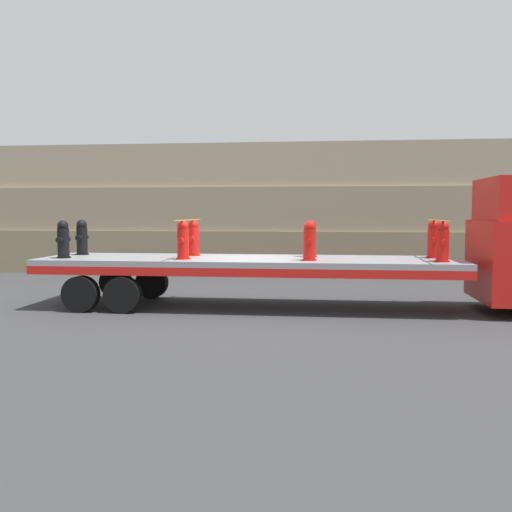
{
  "coord_description": "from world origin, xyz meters",
  "views": [
    {
      "loc": [
        1.84,
        -13.88,
        2.37
      ],
      "look_at": [
        0.19,
        0.0,
        1.28
      ],
      "focal_mm": 40.0,
      "sensor_mm": 36.0,
      "label": 1
    }
  ],
  "objects_px": {
    "fire_hydrant_red_far_1": "(193,238)",
    "fire_hydrant_red_far_2": "(310,239)",
    "fire_hydrant_black_far_0": "(82,238)",
    "fire_hydrant_red_near_3": "(443,242)",
    "fire_hydrant_red_near_1": "(183,240)",
    "fire_hydrant_red_near_2": "(309,241)",
    "fire_hydrant_red_far_3": "(433,240)",
    "flatbed_trailer": "(224,266)",
    "fire_hydrant_black_near_0": "(63,240)"
  },
  "relations": [
    {
      "from": "fire_hydrant_red_far_1",
      "to": "fire_hydrant_red_far_2",
      "type": "relative_size",
      "value": 1.0
    },
    {
      "from": "fire_hydrant_black_far_0",
      "to": "fire_hydrant_red_near_3",
      "type": "distance_m",
      "value": 9.11
    },
    {
      "from": "fire_hydrant_red_near_3",
      "to": "fire_hydrant_red_far_1",
      "type": "bearing_deg",
      "value": 169.73
    },
    {
      "from": "fire_hydrant_red_far_2",
      "to": "fire_hydrant_black_far_0",
      "type": "bearing_deg",
      "value": 180.0
    },
    {
      "from": "fire_hydrant_black_far_0",
      "to": "fire_hydrant_red_near_1",
      "type": "distance_m",
      "value": 3.21
    },
    {
      "from": "fire_hydrant_red_far_1",
      "to": "fire_hydrant_black_far_0",
      "type": "bearing_deg",
      "value": 180.0
    },
    {
      "from": "fire_hydrant_red_near_2",
      "to": "fire_hydrant_red_far_3",
      "type": "distance_m",
      "value": 3.21
    },
    {
      "from": "fire_hydrant_red_far_1",
      "to": "fire_hydrant_red_near_3",
      "type": "relative_size",
      "value": 1.0
    },
    {
      "from": "fire_hydrant_red_far_2",
      "to": "fire_hydrant_red_far_1",
      "type": "bearing_deg",
      "value": 180.0
    },
    {
      "from": "fire_hydrant_red_near_2",
      "to": "fire_hydrant_red_far_3",
      "type": "xyz_separation_m",
      "value": [
        3.02,
        1.09,
        0.0
      ]
    },
    {
      "from": "fire_hydrant_red_near_2",
      "to": "fire_hydrant_red_near_3",
      "type": "distance_m",
      "value": 3.02
    },
    {
      "from": "fire_hydrant_red_near_1",
      "to": "fire_hydrant_red_far_2",
      "type": "xyz_separation_m",
      "value": [
        3.02,
        1.09,
        0.0
      ]
    },
    {
      "from": "flatbed_trailer",
      "to": "fire_hydrant_red_far_3",
      "type": "xyz_separation_m",
      "value": [
        5.15,
        0.55,
        0.67
      ]
    },
    {
      "from": "flatbed_trailer",
      "to": "fire_hydrant_red_near_3",
      "type": "distance_m",
      "value": 5.22
    },
    {
      "from": "fire_hydrant_red_near_2",
      "to": "fire_hydrant_red_near_3",
      "type": "relative_size",
      "value": 1.0
    },
    {
      "from": "fire_hydrant_black_far_0",
      "to": "fire_hydrant_red_far_1",
      "type": "relative_size",
      "value": 1.0
    },
    {
      "from": "flatbed_trailer",
      "to": "fire_hydrant_red_near_1",
      "type": "xyz_separation_m",
      "value": [
        -0.88,
        -0.55,
        0.67
      ]
    },
    {
      "from": "fire_hydrant_red_near_1",
      "to": "fire_hydrant_red_near_2",
      "type": "relative_size",
      "value": 1.0
    },
    {
      "from": "fire_hydrant_black_far_0",
      "to": "fire_hydrant_red_far_2",
      "type": "height_order",
      "value": "same"
    },
    {
      "from": "flatbed_trailer",
      "to": "fire_hydrant_black_far_0",
      "type": "distance_m",
      "value": 3.99
    },
    {
      "from": "flatbed_trailer",
      "to": "fire_hydrant_red_near_2",
      "type": "xyz_separation_m",
      "value": [
        2.13,
        -0.55,
        0.67
      ]
    },
    {
      "from": "flatbed_trailer",
      "to": "fire_hydrant_red_far_3",
      "type": "distance_m",
      "value": 5.22
    },
    {
      "from": "fire_hydrant_black_near_0",
      "to": "fire_hydrant_red_far_1",
      "type": "xyz_separation_m",
      "value": [
        3.02,
        1.09,
        0.0
      ]
    },
    {
      "from": "fire_hydrant_black_far_0",
      "to": "flatbed_trailer",
      "type": "bearing_deg",
      "value": -7.98
    },
    {
      "from": "fire_hydrant_red_far_2",
      "to": "fire_hydrant_red_far_3",
      "type": "distance_m",
      "value": 3.02
    },
    {
      "from": "flatbed_trailer",
      "to": "fire_hydrant_black_near_0",
      "type": "distance_m",
      "value": 3.99
    },
    {
      "from": "flatbed_trailer",
      "to": "fire_hydrant_red_near_2",
      "type": "distance_m",
      "value": 2.3
    },
    {
      "from": "fire_hydrant_red_far_1",
      "to": "fire_hydrant_red_near_2",
      "type": "height_order",
      "value": "same"
    },
    {
      "from": "flatbed_trailer",
      "to": "fire_hydrant_red_near_3",
      "type": "bearing_deg",
      "value": -6.06
    },
    {
      "from": "fire_hydrant_red_far_3",
      "to": "fire_hydrant_black_near_0",
      "type": "bearing_deg",
      "value": -173.11
    },
    {
      "from": "fire_hydrant_red_far_1",
      "to": "fire_hydrant_red_far_2",
      "type": "distance_m",
      "value": 3.02
    },
    {
      "from": "flatbed_trailer",
      "to": "fire_hydrant_red_far_1",
      "type": "height_order",
      "value": "fire_hydrant_red_far_1"
    },
    {
      "from": "fire_hydrant_red_near_3",
      "to": "fire_hydrant_red_far_3",
      "type": "distance_m",
      "value": 1.09
    },
    {
      "from": "fire_hydrant_black_far_0",
      "to": "fire_hydrant_red_far_2",
      "type": "relative_size",
      "value": 1.0
    },
    {
      "from": "flatbed_trailer",
      "to": "fire_hydrant_red_far_2",
      "type": "relative_size",
      "value": 11.05
    },
    {
      "from": "fire_hydrant_red_far_1",
      "to": "fire_hydrant_red_far_2",
      "type": "xyz_separation_m",
      "value": [
        3.02,
        0.0,
        0.0
      ]
    },
    {
      "from": "fire_hydrant_red_near_2",
      "to": "fire_hydrant_red_near_3",
      "type": "height_order",
      "value": "same"
    },
    {
      "from": "flatbed_trailer",
      "to": "fire_hydrant_red_near_2",
      "type": "height_order",
      "value": "fire_hydrant_red_near_2"
    },
    {
      "from": "fire_hydrant_red_near_3",
      "to": "fire_hydrant_red_far_3",
      "type": "height_order",
      "value": "same"
    },
    {
      "from": "fire_hydrant_red_far_3",
      "to": "fire_hydrant_red_far_2",
      "type": "bearing_deg",
      "value": 180.0
    },
    {
      "from": "fire_hydrant_black_near_0",
      "to": "fire_hydrant_red_near_2",
      "type": "distance_m",
      "value": 6.03
    },
    {
      "from": "fire_hydrant_red_far_2",
      "to": "fire_hydrant_red_near_2",
      "type": "bearing_deg",
      "value": -90.0
    },
    {
      "from": "fire_hydrant_black_near_0",
      "to": "fire_hydrant_red_far_2",
      "type": "height_order",
      "value": "same"
    },
    {
      "from": "fire_hydrant_red_near_3",
      "to": "fire_hydrant_red_near_1",
      "type": "bearing_deg",
      "value": 180.0
    },
    {
      "from": "fire_hydrant_red_near_1",
      "to": "fire_hydrant_red_near_2",
      "type": "height_order",
      "value": "same"
    },
    {
      "from": "flatbed_trailer",
      "to": "fire_hydrant_red_far_2",
      "type": "xyz_separation_m",
      "value": [
        2.13,
        0.55,
        0.67
      ]
    },
    {
      "from": "fire_hydrant_black_near_0",
      "to": "fire_hydrant_red_near_1",
      "type": "distance_m",
      "value": 3.02
    },
    {
      "from": "fire_hydrant_red_far_1",
      "to": "fire_hydrant_red_near_2",
      "type": "distance_m",
      "value": 3.21
    },
    {
      "from": "fire_hydrant_red_far_1",
      "to": "fire_hydrant_red_near_3",
      "type": "height_order",
      "value": "same"
    },
    {
      "from": "flatbed_trailer",
      "to": "fire_hydrant_black_far_0",
      "type": "height_order",
      "value": "fire_hydrant_black_far_0"
    }
  ]
}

